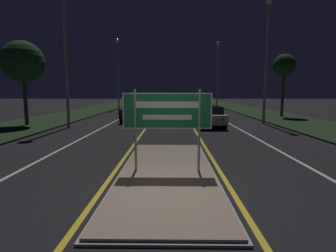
{
  "coord_description": "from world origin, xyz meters",
  "views": [
    {
      "loc": [
        0.11,
        -5.46,
        2.22
      ],
      "look_at": [
        0.0,
        2.99,
        1.12
      ],
      "focal_mm": 28.0,
      "sensor_mm": 36.0,
      "label": 1
    }
  ],
  "objects_px": {
    "streetlight_left_near": "(64,30)",
    "streetlight_right_far": "(218,67)",
    "streetlight_left_far": "(118,65)",
    "car_receding_1": "(193,104)",
    "car_approaching_1": "(146,106)",
    "car_receding_0": "(208,115)",
    "highway_sign": "(167,114)",
    "car_approaching_0": "(136,110)",
    "streetlight_right_near": "(267,48)"
  },
  "relations": [
    {
      "from": "highway_sign",
      "to": "streetlight_right_far",
      "type": "height_order",
      "value": "streetlight_right_far"
    },
    {
      "from": "streetlight_right_far",
      "to": "streetlight_left_far",
      "type": "bearing_deg",
      "value": -162.83
    },
    {
      "from": "streetlight_left_near",
      "to": "car_approaching_1",
      "type": "distance_m",
      "value": 14.41
    },
    {
      "from": "highway_sign",
      "to": "car_receding_0",
      "type": "bearing_deg",
      "value": 76.05
    },
    {
      "from": "streetlight_left_far",
      "to": "car_receding_1",
      "type": "xyz_separation_m",
      "value": [
        9.2,
        -3.72,
        -4.7
      ]
    },
    {
      "from": "streetlight_left_far",
      "to": "streetlight_right_far",
      "type": "relative_size",
      "value": 0.97
    },
    {
      "from": "streetlight_left_far",
      "to": "car_receding_1",
      "type": "distance_m",
      "value": 10.98
    },
    {
      "from": "car_receding_0",
      "to": "car_approaching_0",
      "type": "xyz_separation_m",
      "value": [
        -5.2,
        3.09,
        0.1
      ]
    },
    {
      "from": "streetlight_right_near",
      "to": "car_receding_1",
      "type": "distance_m",
      "value": 12.81
    },
    {
      "from": "highway_sign",
      "to": "car_approaching_0",
      "type": "relative_size",
      "value": 0.53
    },
    {
      "from": "streetlight_right_far",
      "to": "car_receding_1",
      "type": "distance_m",
      "value": 10.04
    },
    {
      "from": "streetlight_right_far",
      "to": "car_approaching_1",
      "type": "bearing_deg",
      "value": -138.02
    },
    {
      "from": "car_receding_1",
      "to": "car_approaching_1",
      "type": "bearing_deg",
      "value": -173.88
    },
    {
      "from": "streetlight_left_near",
      "to": "streetlight_left_far",
      "type": "xyz_separation_m",
      "value": [
        -0.31,
        17.25,
        -0.41
      ]
    },
    {
      "from": "streetlight_right_near",
      "to": "streetlight_left_near",
      "type": "bearing_deg",
      "value": -170.45
    },
    {
      "from": "streetlight_left_near",
      "to": "car_approaching_1",
      "type": "bearing_deg",
      "value": 74.54
    },
    {
      "from": "car_receding_1",
      "to": "car_approaching_0",
      "type": "xyz_separation_m",
      "value": [
        -5.23,
        -9.44,
        -0.03
      ]
    },
    {
      "from": "streetlight_right_near",
      "to": "car_receding_1",
      "type": "bearing_deg",
      "value": 109.42
    },
    {
      "from": "streetlight_right_far",
      "to": "car_receding_0",
      "type": "bearing_deg",
      "value": -101.21
    },
    {
      "from": "car_receding_0",
      "to": "car_approaching_0",
      "type": "height_order",
      "value": "car_approaching_0"
    },
    {
      "from": "highway_sign",
      "to": "streetlight_left_far",
      "type": "xyz_separation_m",
      "value": [
        -6.63,
        26.47,
        3.87
      ]
    },
    {
      "from": "car_approaching_1",
      "to": "car_receding_0",
      "type": "bearing_deg",
      "value": -66.2
    },
    {
      "from": "highway_sign",
      "to": "streetlight_right_near",
      "type": "height_order",
      "value": "streetlight_right_near"
    },
    {
      "from": "streetlight_left_far",
      "to": "car_approaching_0",
      "type": "bearing_deg",
      "value": -73.24
    },
    {
      "from": "highway_sign",
      "to": "streetlight_right_far",
      "type": "relative_size",
      "value": 0.26
    },
    {
      "from": "streetlight_left_near",
      "to": "car_approaching_0",
      "type": "bearing_deg",
      "value": 48.17
    },
    {
      "from": "car_approaching_0",
      "to": "car_receding_1",
      "type": "bearing_deg",
      "value": 61.0
    },
    {
      "from": "streetlight_left_near",
      "to": "streetlight_right_far",
      "type": "distance_m",
      "value": 24.92
    },
    {
      "from": "streetlight_left_near",
      "to": "car_receding_0",
      "type": "bearing_deg",
      "value": 6.39
    },
    {
      "from": "car_approaching_1",
      "to": "streetlight_right_far",
      "type": "bearing_deg",
      "value": 41.98
    },
    {
      "from": "streetlight_right_far",
      "to": "streetlight_right_near",
      "type": "bearing_deg",
      "value": -89.98
    },
    {
      "from": "streetlight_right_near",
      "to": "car_receding_0",
      "type": "relative_size",
      "value": 1.89
    },
    {
      "from": "streetlight_left_near",
      "to": "streetlight_left_far",
      "type": "bearing_deg",
      "value": 91.02
    },
    {
      "from": "streetlight_left_near",
      "to": "car_receding_0",
      "type": "height_order",
      "value": "streetlight_left_near"
    },
    {
      "from": "streetlight_left_far",
      "to": "car_approaching_0",
      "type": "relative_size",
      "value": 1.95
    },
    {
      "from": "streetlight_left_near",
      "to": "car_approaching_1",
      "type": "relative_size",
      "value": 1.85
    },
    {
      "from": "highway_sign",
      "to": "streetlight_left_far",
      "type": "height_order",
      "value": "streetlight_left_far"
    },
    {
      "from": "car_receding_1",
      "to": "car_approaching_1",
      "type": "height_order",
      "value": "car_receding_1"
    },
    {
      "from": "highway_sign",
      "to": "car_approaching_1",
      "type": "relative_size",
      "value": 0.52
    },
    {
      "from": "highway_sign",
      "to": "car_approaching_0",
      "type": "distance_m",
      "value": 13.6
    },
    {
      "from": "streetlight_right_far",
      "to": "car_receding_0",
      "type": "relative_size",
      "value": 2.03
    },
    {
      "from": "car_receding_0",
      "to": "streetlight_right_far",
      "type": "bearing_deg",
      "value": 78.79
    },
    {
      "from": "streetlight_left_far",
      "to": "car_approaching_1",
      "type": "distance_m",
      "value": 7.52
    },
    {
      "from": "streetlight_left_near",
      "to": "streetlight_right_far",
      "type": "height_order",
      "value": "streetlight_right_far"
    },
    {
      "from": "streetlight_left_far",
      "to": "car_approaching_1",
      "type": "bearing_deg",
      "value": -47.83
    },
    {
      "from": "streetlight_right_near",
      "to": "car_approaching_0",
      "type": "distance_m",
      "value": 10.4
    },
    {
      "from": "car_receding_0",
      "to": "car_receding_1",
      "type": "bearing_deg",
      "value": 89.86
    },
    {
      "from": "streetlight_left_near",
      "to": "car_receding_0",
      "type": "distance_m",
      "value": 10.33
    },
    {
      "from": "streetlight_left_near",
      "to": "car_receding_0",
      "type": "xyz_separation_m",
      "value": [
        8.86,
        0.99,
        -5.23
      ]
    },
    {
      "from": "highway_sign",
      "to": "car_approaching_1",
      "type": "bearing_deg",
      "value": 97.04
    }
  ]
}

